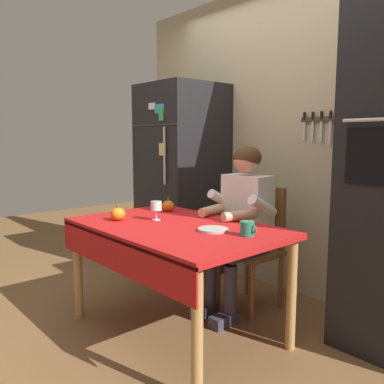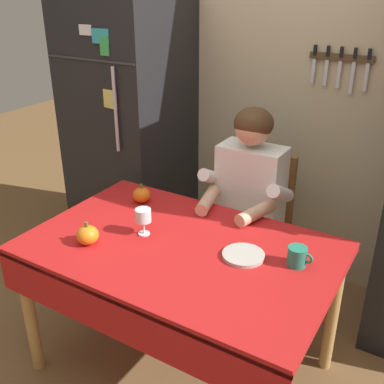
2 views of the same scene
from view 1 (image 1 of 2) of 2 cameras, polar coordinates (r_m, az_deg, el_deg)
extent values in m
plane|color=brown|center=(2.82, -3.94, -19.83)|extent=(10.00, 10.00, 0.00)
cube|color=#BCAD89|center=(3.46, 14.55, 7.40)|extent=(3.70, 0.10, 2.60)
cube|color=#4C3823|center=(3.27, 18.04, 9.86)|extent=(0.36, 0.02, 0.04)
cube|color=silver|center=(3.34, 15.66, 8.36)|extent=(0.02, 0.01, 0.14)
cube|color=black|center=(3.34, 15.72, 10.40)|extent=(0.02, 0.01, 0.06)
cube|color=silver|center=(3.30, 16.77, 8.27)|extent=(0.02, 0.01, 0.15)
cube|color=black|center=(3.30, 16.83, 10.40)|extent=(0.02, 0.01, 0.06)
cube|color=silver|center=(3.26, 17.90, 8.19)|extent=(0.02, 0.01, 0.15)
cube|color=black|center=(3.26, 17.97, 10.39)|extent=(0.02, 0.01, 0.06)
cube|color=silver|center=(3.22, 19.04, 7.93)|extent=(0.02, 0.01, 0.18)
cube|color=black|center=(3.22, 19.13, 10.38)|extent=(0.02, 0.01, 0.06)
cube|color=silver|center=(3.18, 20.24, 8.09)|extent=(0.02, 0.01, 0.15)
cube|color=black|center=(3.19, 20.33, 10.36)|extent=(0.02, 0.01, 0.06)
cube|color=black|center=(3.86, -1.37, 1.70)|extent=(0.68, 0.68, 1.80)
cylinder|color=silver|center=(3.48, -3.95, 5.15)|extent=(0.02, 0.02, 0.50)
cube|color=#333335|center=(3.63, -5.60, 9.50)|extent=(0.67, 0.01, 0.01)
cube|color=teal|center=(3.56, -4.66, 11.76)|extent=(0.11, 0.02, 0.08)
cube|color=#E5D666|center=(3.52, -4.25, 6.09)|extent=(0.11, 0.02, 0.11)
cube|color=green|center=(3.53, -4.42, 10.95)|extent=(0.06, 0.01, 0.11)
cube|color=silver|center=(3.65, -5.71, 12.07)|extent=(0.08, 0.02, 0.06)
cube|color=black|center=(2.41, 25.56, 4.53)|extent=(0.42, 0.01, 0.32)
cylinder|color=silver|center=(2.38, 25.59, 9.33)|extent=(0.45, 0.02, 0.02)
cylinder|color=tan|center=(3.05, -15.94, -10.78)|extent=(0.06, 0.06, 0.70)
cylinder|color=tan|center=(3.44, -4.03, -8.40)|extent=(0.06, 0.06, 0.70)
cylinder|color=tan|center=(2.06, 0.73, -19.85)|extent=(0.06, 0.06, 0.70)
cylinder|color=tan|center=(2.60, 13.98, -14.03)|extent=(0.06, 0.06, 0.70)
cube|color=red|center=(2.63, -2.35, -5.10)|extent=(1.40, 0.90, 0.04)
cube|color=red|center=(2.41, -10.66, -8.88)|extent=(1.40, 0.01, 0.20)
cube|color=brown|center=(3.13, 8.23, -8.51)|extent=(0.40, 0.40, 0.04)
cube|color=brown|center=(3.21, 10.40, -3.43)|extent=(0.36, 0.04, 0.48)
cylinder|color=brown|center=(3.19, 3.75, -12.38)|extent=(0.04, 0.04, 0.41)
cylinder|color=brown|center=(3.43, 7.83, -11.00)|extent=(0.04, 0.04, 0.41)
cylinder|color=brown|center=(2.98, 8.53, -13.95)|extent=(0.04, 0.04, 0.41)
cylinder|color=brown|center=(3.23, 12.50, -12.30)|extent=(0.04, 0.04, 0.41)
cube|color=#38384C|center=(3.07, 1.81, -16.55)|extent=(0.10, 0.22, 0.08)
cube|color=#38384C|center=(2.95, 4.61, -17.70)|extent=(0.10, 0.22, 0.08)
cylinder|color=#38384C|center=(3.04, 2.67, -12.96)|extent=(0.09, 0.09, 0.38)
cylinder|color=#38384C|center=(2.91, 5.50, -13.96)|extent=(0.09, 0.09, 0.38)
cube|color=#38384C|center=(3.06, 5.00, -7.54)|extent=(0.12, 0.40, 0.11)
cube|color=#38384C|center=(2.94, 7.57, -8.19)|extent=(0.12, 0.40, 0.11)
cube|color=white|center=(3.03, 7.87, -2.13)|extent=(0.36, 0.20, 0.48)
cylinder|color=white|center=(3.10, 4.23, -1.09)|extent=(0.07, 0.26, 0.18)
cylinder|color=white|center=(2.84, 10.02, -1.99)|extent=(0.07, 0.26, 0.18)
cylinder|color=#D8A884|center=(2.95, 2.75, -2.61)|extent=(0.13, 0.27, 0.07)
cylinder|color=#D8A884|center=(2.76, 6.82, -3.37)|extent=(0.13, 0.27, 0.07)
sphere|color=#D8A884|center=(2.97, 7.74, 4.49)|extent=(0.19, 0.19, 0.19)
ellipsoid|color=#472D19|center=(2.98, 7.87, 4.88)|extent=(0.21, 0.21, 0.17)
cylinder|color=#237F66|center=(2.34, 7.85, -5.18)|extent=(0.08, 0.08, 0.09)
torus|color=#237F66|center=(2.31, 8.71, -5.26)|extent=(0.05, 0.01, 0.05)
cylinder|color=white|center=(2.77, -5.10, -3.96)|extent=(0.06, 0.06, 0.01)
cylinder|color=white|center=(2.77, -5.11, -3.25)|extent=(0.01, 0.01, 0.06)
cylinder|color=white|center=(2.76, -5.12, -1.96)|extent=(0.08, 0.08, 0.06)
ellipsoid|color=orange|center=(3.10, -3.42, -1.98)|extent=(0.10, 0.10, 0.08)
cylinder|color=#4C6023|center=(3.09, -3.43, -1.00)|extent=(0.02, 0.02, 0.02)
ellipsoid|color=orange|center=(2.79, -10.50, -3.10)|extent=(0.10, 0.10, 0.09)
cylinder|color=#4C6023|center=(2.79, -10.53, -1.97)|extent=(0.02, 0.02, 0.02)
cylinder|color=#B7B2A8|center=(2.45, 3.02, -5.37)|extent=(0.19, 0.19, 0.02)
camera|label=2|loc=(1.16, -38.26, 34.32)|focal=42.87mm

